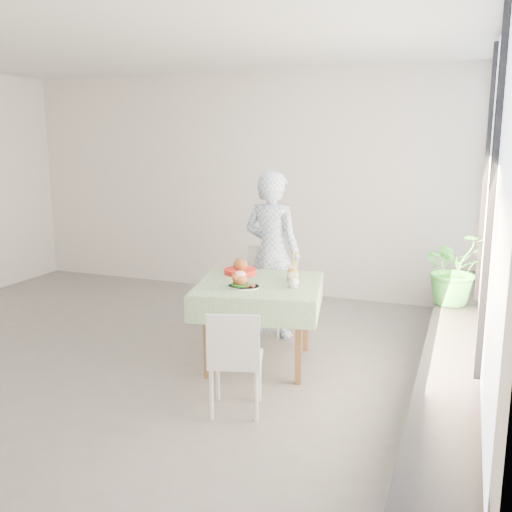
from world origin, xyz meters
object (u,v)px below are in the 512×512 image
at_px(chair_far, 264,306).
at_px(juice_cup_orange, 293,274).
at_px(diner, 272,254).
at_px(main_dish, 242,282).
at_px(cafe_table, 259,314).
at_px(potted_plant, 455,268).
at_px(chair_near, 236,380).

height_order(chair_far, juice_cup_orange, juice_cup_orange).
xyz_separation_m(diner, juice_cup_orange, (0.41, -0.64, -0.02)).
xyz_separation_m(chair_far, main_dish, (0.18, -1.05, 0.52)).
bearing_deg(cafe_table, main_dish, -112.18).
height_order(cafe_table, main_dish, main_dish).
xyz_separation_m(chair_far, juice_cup_orange, (0.52, -0.70, 0.54)).
xyz_separation_m(juice_cup_orange, potted_plant, (1.32, 0.65, 0.02)).
distance_m(chair_near, potted_plant, 2.30).
bearing_deg(juice_cup_orange, potted_plant, 26.15).
bearing_deg(potted_plant, diner, -179.66).
height_order(chair_far, chair_near, chair_far).
relative_size(chair_near, main_dish, 2.84).
height_order(main_dish, potted_plant, potted_plant).
distance_m(cafe_table, potted_plant, 1.80).
xyz_separation_m(chair_far, potted_plant, (1.83, -0.06, 0.56)).
distance_m(cafe_table, chair_far, 0.90).
relative_size(diner, main_dish, 6.03).
relative_size(cafe_table, main_dish, 4.41).
height_order(chair_near, potted_plant, potted_plant).
height_order(diner, main_dish, diner).
height_order(cafe_table, juice_cup_orange, juice_cup_orange).
bearing_deg(chair_near, diner, 100.22).
bearing_deg(cafe_table, chair_near, -80.34).
bearing_deg(chair_far, diner, -31.37).
bearing_deg(chair_far, main_dish, -80.50).
bearing_deg(main_dish, juice_cup_orange, 45.37).
relative_size(main_dish, juice_cup_orange, 0.92).
relative_size(chair_near, potted_plant, 1.18).
height_order(chair_near, juice_cup_orange, juice_cup_orange).
bearing_deg(potted_plant, chair_near, -129.78).
bearing_deg(diner, chair_near, 111.12).
relative_size(cafe_table, chair_near, 1.55).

